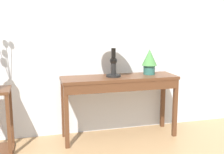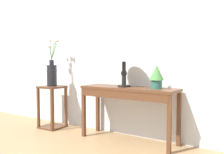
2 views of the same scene
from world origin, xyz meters
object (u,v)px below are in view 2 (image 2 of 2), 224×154
(potted_plant_on_console, at_px, (157,75))
(pedestal_stand_left, at_px, (52,107))
(flower_vase_tall, at_px, (52,71))
(console_table, at_px, (128,95))
(table_lamp, at_px, (124,54))

(potted_plant_on_console, xyz_separation_m, pedestal_stand_left, (-1.73, -0.11, -0.56))
(flower_vase_tall, bearing_deg, console_table, 2.02)
(pedestal_stand_left, distance_m, flower_vase_tall, 0.57)
(table_lamp, xyz_separation_m, flower_vase_tall, (-1.28, -0.07, -0.25))
(pedestal_stand_left, bearing_deg, flower_vase_tall, 108.53)
(console_table, xyz_separation_m, potted_plant_on_console, (0.38, 0.06, 0.27))
(table_lamp, relative_size, potted_plant_on_console, 1.89)
(table_lamp, bearing_deg, potted_plant_on_console, 4.89)
(table_lamp, height_order, pedestal_stand_left, table_lamp)
(pedestal_stand_left, xyz_separation_m, flower_vase_tall, (-0.00, 0.00, 0.57))
(potted_plant_on_console, bearing_deg, flower_vase_tall, -176.35)
(pedestal_stand_left, relative_size, flower_vase_tall, 0.88)
(potted_plant_on_console, distance_m, flower_vase_tall, 1.74)
(potted_plant_on_console, distance_m, pedestal_stand_left, 1.82)
(table_lamp, distance_m, flower_vase_tall, 1.31)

